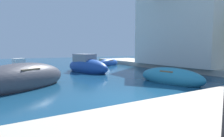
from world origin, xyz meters
The scene contains 8 objects.
ground centered at (0.00, 0.00, 0.00)m, with size 80.00×80.00×0.00m, color navy.
quay_promenade centered at (4.32, -0.37, 0.25)m, with size 44.00×32.00×0.50m.
moored_boat_0 centered at (2.45, 9.72, 0.54)m, with size 3.03×5.61×2.04m.
moored_boat_1 centered at (-3.57, 4.69, 0.50)m, with size 5.86×4.60×1.82m.
moored_boat_4 centered at (4.70, 1.64, 0.36)m, with size 2.25×4.56×1.28m.
moored_boat_5 centered at (-2.74, 13.94, 0.35)m, with size 3.23×2.25×1.45m.
moored_boat_6 centered at (7.76, 14.82, 0.32)m, with size 3.76×2.47×1.13m.
waterfront_building_main centered at (13.00, 6.82, 4.91)m, with size 7.24×10.21×8.69m.
Camera 1 is at (-4.63, -6.66, 2.17)m, focal length 30.39 mm.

